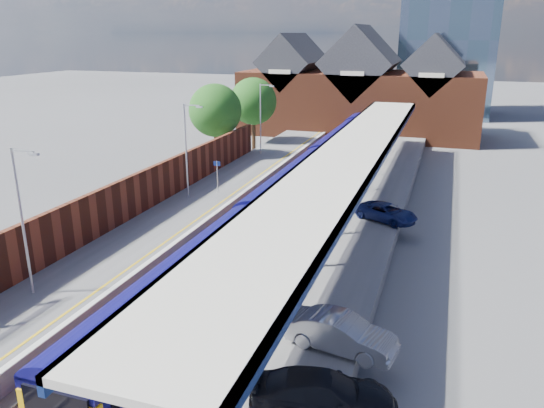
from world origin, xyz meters
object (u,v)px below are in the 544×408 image
at_px(train, 322,164).
at_px(lamp_post_b, 23,214).
at_px(lamp_post_c, 188,145).
at_px(platform_sign, 217,171).
at_px(lamp_post_d, 262,115).
at_px(parked_car_silver, 341,333).
at_px(parked_car_dark, 323,395).
at_px(parked_car_blue, 386,212).

height_order(train, lamp_post_b, lamp_post_b).
xyz_separation_m(lamp_post_c, platform_sign, (1.36, 2.00, -2.30)).
bearing_deg(train, lamp_post_b, -107.39).
bearing_deg(lamp_post_d, lamp_post_b, -90.00).
xyz_separation_m(lamp_post_b, platform_sign, (1.36, 18.00, -2.30)).
bearing_deg(platform_sign, parked_car_silver, -53.58).
distance_m(lamp_post_c, platform_sign, 3.34).
bearing_deg(parked_car_silver, train, 25.75).
distance_m(parked_car_dark, parked_car_blue, 19.40).
bearing_deg(lamp_post_b, lamp_post_c, 90.00).
xyz_separation_m(lamp_post_c, parked_car_silver, (14.64, -16.00, -3.28)).
xyz_separation_m(platform_sign, parked_car_blue, (13.11, -2.36, -1.12)).
relative_size(lamp_post_d, platform_sign, 2.80).
distance_m(train, parked_car_dark, 29.67).
distance_m(parked_car_silver, parked_car_blue, 15.64).
height_order(lamp_post_b, parked_car_dark, lamp_post_b).
bearing_deg(lamp_post_d, train, -41.37).
xyz_separation_m(train, platform_sign, (-6.49, -7.08, 0.57)).
height_order(lamp_post_b, parked_car_silver, lamp_post_b).
xyz_separation_m(train, lamp_post_d, (-7.86, 6.92, 2.87)).
relative_size(train, parked_car_silver, 15.30).
distance_m(lamp_post_d, parked_car_silver, 35.35).
bearing_deg(lamp_post_c, parked_car_silver, -47.54).
height_order(platform_sign, parked_car_blue, platform_sign).
bearing_deg(parked_car_silver, platform_sign, 47.02).
bearing_deg(train, platform_sign, -132.52).
bearing_deg(lamp_post_c, lamp_post_d, 90.00).
distance_m(train, lamp_post_b, 26.44).
relative_size(lamp_post_c, parked_car_blue, 1.70).
xyz_separation_m(lamp_post_d, platform_sign, (1.36, -14.00, -2.30)).
xyz_separation_m(lamp_post_c, lamp_post_d, (0.00, 16.00, 0.00)).
distance_m(lamp_post_d, parked_car_blue, 22.11).
relative_size(train, platform_sign, 26.37).
bearing_deg(lamp_post_b, parked_car_silver, -0.01).
bearing_deg(parked_car_blue, lamp_post_c, 114.60).
height_order(lamp_post_c, lamp_post_d, same).
relative_size(parked_car_dark, parked_car_blue, 1.16).
bearing_deg(train, parked_car_blue, -54.99).
relative_size(lamp_post_b, lamp_post_d, 1.00).
height_order(parked_car_silver, parked_car_dark, parked_car_silver).
bearing_deg(train, parked_car_dark, -76.41).
bearing_deg(parked_car_blue, train, 61.06).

